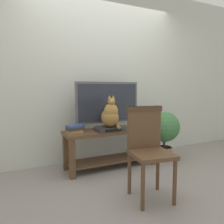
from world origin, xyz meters
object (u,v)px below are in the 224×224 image
tv_stand (111,142)px  book_stack (75,128)px  cat (110,115)px  media_box (110,129)px  potted_plant (164,130)px  wooden_chair (148,145)px  tv (108,104)px

tv_stand → book_stack: book_stack is taller
book_stack → cat: bearing=-16.2°
media_box → potted_plant: bearing=1.4°
wooden_chair → book_stack: bearing=117.7°
tv_stand → tv: bearing=90.0°
wooden_chair → potted_plant: bearing=43.4°
wooden_chair → tv_stand: bearing=89.7°
cat → potted_plant: bearing=2.2°
media_box → cat: size_ratio=0.90×
cat → potted_plant: size_ratio=0.57×
tv → tv_stand: bearing=-90.0°
media_box → cat: (0.00, -0.01, 0.19)m
tv_stand → potted_plant: potted_plant is taller
tv → book_stack: size_ratio=3.81×
media_box → potted_plant: 0.98m
media_box → cat: bearing=-85.4°
tv → cat: 0.25m
media_box → wooden_chair: wooden_chair is taller
book_stack → wooden_chair: bearing=-62.3°
media_box → tv: bearing=74.5°
cat → book_stack: size_ratio=1.73×
tv_stand → book_stack: size_ratio=5.24×
tv_stand → wooden_chair: 0.96m
tv_stand → tv: size_ratio=1.38×
tv → media_box: (-0.05, -0.18, -0.34)m
wooden_chair → book_stack: 1.10m
book_stack → potted_plant: potted_plant is taller
tv → cat: tv is taller
wooden_chair → potted_plant: (0.93, 0.88, -0.08)m
tv → wooden_chair: size_ratio=1.01×
media_box → cat: 0.19m
tv → wooden_chair: (-0.00, -1.04, -0.36)m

